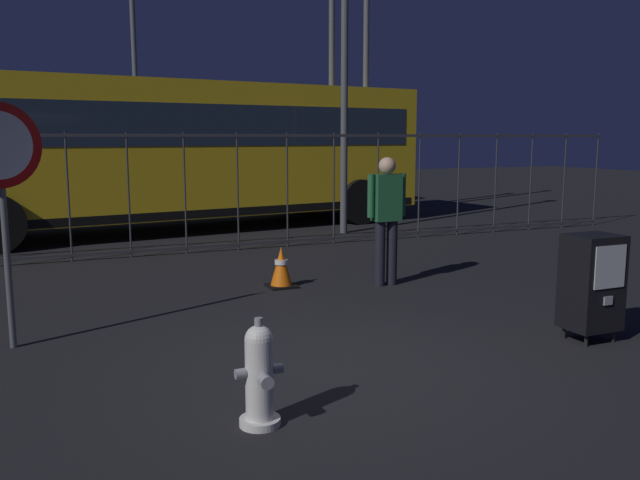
% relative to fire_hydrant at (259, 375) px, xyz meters
% --- Properties ---
extents(ground_plane, '(60.00, 60.00, 0.00)m').
position_rel_fire_hydrant_xyz_m(ground_plane, '(1.01, 0.79, -0.35)').
color(ground_plane, black).
extents(fire_hydrant, '(0.33, 0.32, 0.75)m').
position_rel_fire_hydrant_xyz_m(fire_hydrant, '(0.00, 0.00, 0.00)').
color(fire_hydrant, silver).
rests_on(fire_hydrant, ground_plane).
extents(newspaper_box_primary, '(0.48, 0.42, 1.02)m').
position_rel_fire_hydrant_xyz_m(newspaper_box_primary, '(3.48, 0.55, 0.22)').
color(newspaper_box_primary, black).
rests_on(newspaper_box_primary, ground_plane).
extents(stop_sign, '(0.71, 0.31, 2.23)m').
position_rel_fire_hydrant_xyz_m(stop_sign, '(-1.55, 2.50, 1.25)').
color(stop_sign, '#4C4F54').
rests_on(stop_sign, ground_plane).
extents(pedestrian, '(0.55, 0.22, 1.67)m').
position_rel_fire_hydrant_xyz_m(pedestrian, '(2.88, 3.44, 0.60)').
color(pedestrian, black).
rests_on(pedestrian, ground_plane).
extents(traffic_cone, '(0.36, 0.36, 0.53)m').
position_rel_fire_hydrant_xyz_m(traffic_cone, '(1.59, 3.87, -0.09)').
color(traffic_cone, black).
rests_on(traffic_cone, ground_plane).
extents(fence_barrier, '(18.03, 0.04, 2.00)m').
position_rel_fire_hydrant_xyz_m(fence_barrier, '(1.01, 6.85, 0.67)').
color(fence_barrier, '#2D2D33').
rests_on(fence_barrier, ground_plane).
extents(bus_near, '(10.74, 3.87, 3.00)m').
position_rel_fire_hydrant_xyz_m(bus_near, '(1.57, 9.85, 1.36)').
color(bus_near, gold).
rests_on(bus_near, ground_plane).
extents(bus_far, '(10.75, 4.00, 3.00)m').
position_rel_fire_hydrant_xyz_m(bus_far, '(1.51, 14.33, 1.36)').
color(bus_far, '#4C5156').
rests_on(bus_far, ground_plane).
extents(street_light_near_left, '(0.32, 0.32, 6.91)m').
position_rel_fire_hydrant_xyz_m(street_light_near_left, '(5.45, 10.75, 3.66)').
color(street_light_near_left, '#4C4F54').
rests_on(street_light_near_left, ground_plane).
extents(street_light_near_right, '(0.32, 0.32, 7.30)m').
position_rel_fire_hydrant_xyz_m(street_light_near_right, '(4.46, 7.99, 3.86)').
color(street_light_near_right, '#4C4F54').
rests_on(street_light_near_right, ground_plane).
extents(street_light_far_left, '(0.32, 0.32, 7.27)m').
position_rel_fire_hydrant_xyz_m(street_light_far_left, '(1.51, 15.09, 3.85)').
color(street_light_far_left, '#4C4F54').
rests_on(street_light_far_left, ground_plane).
extents(street_light_far_right, '(0.32, 0.32, 7.88)m').
position_rel_fire_hydrant_xyz_m(street_light_far_right, '(6.34, 10.71, 4.16)').
color(street_light_far_right, '#4C4F54').
rests_on(street_light_far_right, ground_plane).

